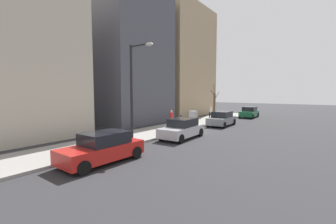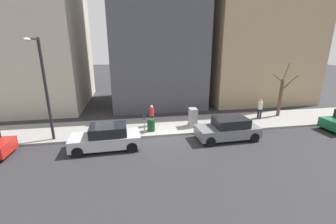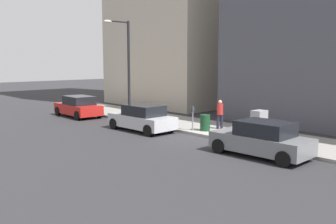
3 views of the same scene
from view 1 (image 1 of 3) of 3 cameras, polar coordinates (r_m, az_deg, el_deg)
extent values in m
plane|color=#2B2B2D|center=(21.42, 6.44, -4.51)|extent=(120.00, 120.00, 0.00)
cube|color=gray|center=(22.45, 1.98, -3.86)|extent=(4.00, 36.00, 0.15)
cube|color=#196038|center=(33.80, 19.92, -0.35)|extent=(1.93, 4.25, 0.70)
cube|color=black|center=(33.94, 20.03, 0.77)|extent=(1.67, 2.25, 0.60)
cylinder|color=black|center=(32.12, 20.70, -1.08)|extent=(0.24, 0.65, 0.64)
cylinder|color=black|center=(32.55, 17.79, -0.92)|extent=(0.24, 0.65, 0.64)
cylinder|color=black|center=(35.13, 21.87, -0.63)|extent=(0.24, 0.65, 0.64)
cylinder|color=black|center=(35.53, 19.19, -0.49)|extent=(0.24, 0.65, 0.64)
cube|color=slate|center=(24.46, 13.43, -2.09)|extent=(1.95, 4.26, 0.70)
cube|color=black|center=(24.58, 13.63, -0.54)|extent=(1.68, 2.26, 0.60)
cylinder|color=black|center=(22.76, 14.07, -3.26)|extent=(0.24, 0.65, 0.64)
cylinder|color=black|center=(23.38, 10.14, -2.97)|extent=(0.24, 0.65, 0.64)
cylinder|color=black|center=(25.68, 16.41, -2.39)|extent=(0.24, 0.65, 0.64)
cylinder|color=black|center=(26.23, 12.86, -2.17)|extent=(0.24, 0.65, 0.64)
cube|color=#B7B7BC|center=(17.33, 3.47, -4.82)|extent=(1.94, 4.26, 0.70)
cube|color=black|center=(17.40, 3.81, -2.61)|extent=(1.67, 2.25, 0.60)
cylinder|color=black|center=(15.64, 3.28, -6.81)|extent=(0.24, 0.65, 0.64)
cylinder|color=black|center=(16.55, -1.83, -6.15)|extent=(0.24, 0.65, 0.64)
cylinder|color=black|center=(18.33, 8.23, -5.12)|extent=(0.24, 0.65, 0.64)
cylinder|color=black|center=(19.11, 3.62, -4.66)|extent=(0.24, 0.65, 0.64)
cube|color=red|center=(11.86, -16.46, -9.57)|extent=(1.93, 4.25, 0.70)
cube|color=black|center=(11.84, -15.75, -6.36)|extent=(1.67, 2.25, 0.60)
cylinder|color=black|center=(10.43, -20.66, -13.15)|extent=(0.24, 0.65, 0.64)
cylinder|color=black|center=(11.85, -25.10, -11.11)|extent=(0.24, 0.65, 0.64)
cylinder|color=black|center=(12.26, -8.08, -10.15)|extent=(0.24, 0.65, 0.64)
cylinder|color=black|center=(13.49, -13.20, -8.83)|extent=(0.24, 0.65, 0.64)
cylinder|color=slate|center=(20.29, 3.29, -3.09)|extent=(0.07, 0.07, 1.05)
cube|color=#2D333D|center=(20.21, 3.30, -1.19)|extent=(0.14, 0.10, 0.30)
cube|color=#A8A399|center=(24.00, 6.44, -2.92)|extent=(0.83, 0.61, 0.18)
cube|color=#939399|center=(23.92, 6.45, -1.22)|extent=(0.75, 0.55, 1.25)
cylinder|color=black|center=(15.39, -9.25, 4.49)|extent=(0.18, 0.18, 6.50)
cylinder|color=black|center=(15.14, -7.19, 16.51)|extent=(1.60, 0.10, 0.10)
ellipsoid|color=beige|center=(14.61, -4.79, 16.76)|extent=(0.56, 0.32, 0.20)
cylinder|color=brown|center=(31.78, 11.70, 1.70)|extent=(0.28, 0.28, 3.25)
cylinder|color=brown|center=(31.42, 11.24, 4.79)|extent=(0.28, 0.87, 0.73)
cylinder|color=brown|center=(32.28, 12.30, 4.10)|extent=(0.18, 1.31, 1.17)
cylinder|color=brown|center=(32.15, 11.90, 3.42)|extent=(0.20, 0.87, 0.72)
cylinder|color=brown|center=(32.19, 11.64, 5.56)|extent=(0.55, 0.87, 1.55)
cylinder|color=#14381E|center=(20.98, 3.03, -3.03)|extent=(0.56, 0.56, 0.90)
cylinder|color=#1E1E2D|center=(29.80, 10.98, -0.83)|extent=(0.16, 0.16, 0.82)
cylinder|color=#1E1E2D|center=(29.83, 10.52, -0.82)|extent=(0.16, 0.16, 0.82)
cylinder|color=silver|center=(29.75, 10.77, 0.55)|extent=(0.36, 0.36, 0.62)
sphere|color=tan|center=(29.72, 10.78, 1.36)|extent=(0.22, 0.22, 0.22)
cylinder|color=#1E1E2D|center=(21.82, 0.70, -2.82)|extent=(0.16, 0.16, 0.82)
cylinder|color=#1E1E2D|center=(21.61, 1.00, -2.90)|extent=(0.16, 0.16, 0.82)
cylinder|color=#A52323|center=(21.63, 0.85, -0.97)|extent=(0.36, 0.36, 0.62)
sphere|color=tan|center=(21.59, 0.86, 0.14)|extent=(0.22, 0.22, 0.22)
cube|color=tan|center=(37.43, 0.37, 12.24)|extent=(11.34, 11.34, 16.54)
cube|color=#4C4C56|center=(28.15, -11.38, 12.99)|extent=(9.08, 9.08, 15.00)
camera|label=2|loc=(16.79, 51.00, 12.68)|focal=24.00mm
camera|label=3|loc=(31.62, 43.55, 4.54)|focal=40.00mm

